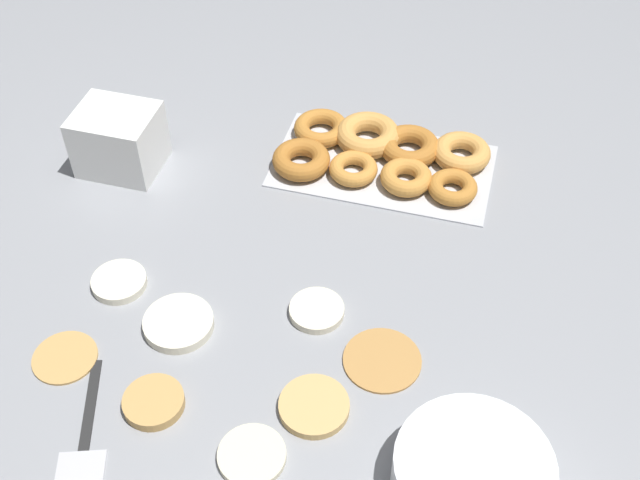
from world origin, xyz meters
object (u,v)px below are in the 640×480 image
pancake_3 (65,357)px  donut_tray (381,154)px  batter_bowl (472,476)px  pancake_0 (314,406)px  pancake_7 (252,456)px  pancake_5 (179,323)px  pancake_6 (382,359)px  container_stack (119,140)px  pancake_2 (119,282)px  pancake_1 (154,402)px  spatula (80,472)px  pancake_4 (317,310)px

pancake_3 → donut_tray: size_ratio=0.24×
donut_tray → batter_bowl: 0.62m
pancake_0 → donut_tray: size_ratio=0.25×
pancake_7 → donut_tray: bearing=-93.3°
pancake_5 → donut_tray: size_ratio=0.27×
pancake_3 → donut_tray: donut_tray is taller
pancake_6 → container_stack: size_ratio=0.82×
pancake_2 → pancake_5: size_ratio=0.82×
pancake_0 → pancake_7: bearing=57.7°
pancake_1 → pancake_3: (0.15, -0.04, -0.00)m
spatula → pancake_0: bearing=103.7°
pancake_3 → pancake_5: (-0.13, -0.09, 0.00)m
pancake_1 → container_stack: 0.51m
pancake_3 → donut_tray: 0.62m
pancake_3 → pancake_6: same height
pancake_3 → spatula: size_ratio=0.36×
pancake_2 → container_stack: bearing=-66.4°
pancake_1 → container_stack: bearing=-60.5°
pancake_1 → pancake_2: pancake_1 is taller
pancake_0 → pancake_7: size_ratio=1.08×
pancake_1 → pancake_4: 0.27m
pancake_7 → pancake_4: bearing=-93.9°
pancake_4 → pancake_5: pancake_5 is taller
pancake_4 → pancake_6: pancake_4 is taller
pancake_5 → donut_tray: bearing=-115.1°
pancake_2 → pancake_7: bearing=142.4°
pancake_6 → donut_tray: donut_tray is taller
pancake_5 → pancake_0: bearing=160.3°
pancake_5 → pancake_7: pancake_5 is taller
pancake_6 → pancake_7: bearing=56.0°
pancake_3 → batter_bowl: batter_bowl is taller
pancake_6 → pancake_7: pancake_7 is taller
pancake_2 → donut_tray: bearing=-129.9°
pancake_0 → batter_bowl: (-0.21, 0.06, 0.03)m
pancake_1 → pancake_0: bearing=-166.1°
container_stack → pancake_4: bearing=150.8°
pancake_0 → container_stack: size_ratio=0.70×
pancake_3 → pancake_4: (-0.32, -0.17, 0.00)m
pancake_2 → spatula: size_ratio=0.33×
pancake_7 → donut_tray: donut_tray is taller
donut_tray → container_stack: bearing=16.1°
pancake_1 → pancake_4: pancake_1 is taller
spatula → container_stack: bearing=-179.5°
pancake_4 → container_stack: container_stack is taller
donut_tray → pancake_0: bearing=92.4°
pancake_5 → pancake_6: 0.30m
pancake_1 → pancake_3: 0.16m
pancake_0 → pancake_6: (-0.07, -0.10, -0.00)m
pancake_3 → pancake_7: size_ratio=1.04×
pancake_0 → batter_bowl: 0.22m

